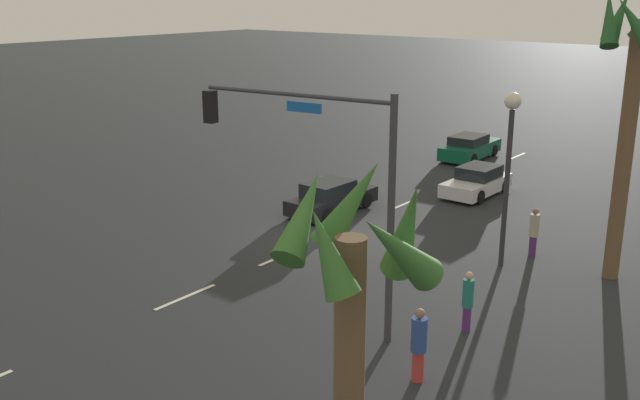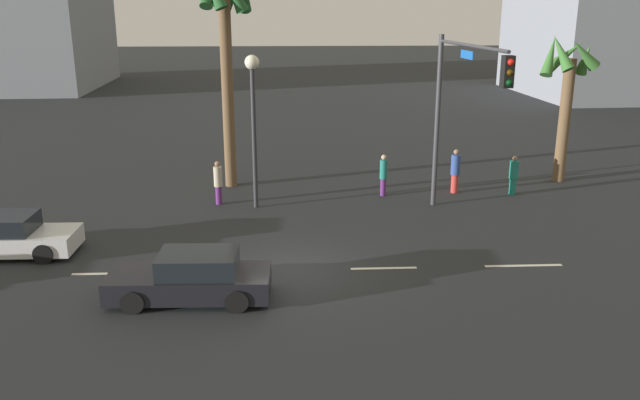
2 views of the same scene
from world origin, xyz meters
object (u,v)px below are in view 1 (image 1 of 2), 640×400
at_px(pedestrian_2, 468,300).
at_px(pedestrian_3, 534,231).
at_px(car_0, 477,182).
at_px(pedestrian_0, 347,384).
at_px(pedestrian_1, 419,343).
at_px(traffic_signal, 323,167).
at_px(car_1, 470,147).
at_px(streetlamp, 510,146).
at_px(palm_tree_0, 356,293).
at_px(palm_tree_1, 633,79).
at_px(car_2, 331,197).

bearing_deg(pedestrian_2, pedestrian_3, -172.53).
bearing_deg(car_0, pedestrian_3, 40.36).
height_order(pedestrian_0, pedestrian_1, pedestrian_1).
bearing_deg(car_0, traffic_signal, 10.14).
relative_size(car_0, pedestrian_0, 2.43).
distance_m(car_1, streetlamp, 17.18).
relative_size(pedestrian_1, palm_tree_0, 0.29).
height_order(pedestrian_1, pedestrian_2, pedestrian_1).
bearing_deg(pedestrian_3, pedestrian_2, 7.47).
distance_m(traffic_signal, palm_tree_1, 10.40).
bearing_deg(palm_tree_0, car_0, -158.91).
xyz_separation_m(car_2, pedestrian_2, (6.75, 9.95, 0.33)).
xyz_separation_m(car_2, traffic_signal, (8.85, 6.46, 4.02)).
height_order(car_2, pedestrian_0, pedestrian_0).
height_order(car_0, palm_tree_0, palm_tree_0).
distance_m(traffic_signal, streetlamp, 7.76).
distance_m(car_1, palm_tree_1, 18.78).
height_order(car_0, car_1, car_1).
relative_size(car_1, palm_tree_1, 0.51).
xyz_separation_m(car_1, palm_tree_0, (28.25, 12.08, 3.99)).
height_order(car_2, traffic_signal, traffic_signal).
height_order(traffic_signal, streetlamp, traffic_signal).
xyz_separation_m(car_0, streetlamp, (7.79, 4.81, 3.63)).
height_order(car_1, pedestrian_0, pedestrian_0).
bearing_deg(car_0, pedestrian_0, 18.08).
distance_m(pedestrian_2, pedestrian_3, 6.97).
distance_m(streetlamp, pedestrian_1, 9.29).
bearing_deg(car_0, palm_tree_1, 51.03).
height_order(traffic_signal, palm_tree_1, palm_tree_1).
height_order(pedestrian_3, palm_tree_1, palm_tree_1).
bearing_deg(pedestrian_3, car_0, -139.64).
bearing_deg(pedestrian_3, traffic_signal, -16.00).
relative_size(pedestrian_0, palm_tree_0, 0.25).
distance_m(car_2, pedestrian_1, 14.27).
bearing_deg(car_1, car_0, 29.38).
bearing_deg(pedestrian_2, streetlamp, -165.32).
bearing_deg(palm_tree_0, car_2, -141.54).
bearing_deg(palm_tree_1, car_1, -138.09).
height_order(car_0, pedestrian_1, pedestrian_1).
bearing_deg(streetlamp, pedestrian_3, 162.00).
distance_m(traffic_signal, pedestrian_2, 5.50).
bearing_deg(car_2, palm_tree_0, 38.46).
height_order(pedestrian_0, palm_tree_1, palm_tree_1).
xyz_separation_m(car_2, pedestrian_3, (-0.16, 9.04, 0.32)).
bearing_deg(pedestrian_1, pedestrian_2, -174.60).
bearing_deg(palm_tree_1, pedestrian_0, -9.39).
bearing_deg(car_1, palm_tree_1, 41.91).
bearing_deg(car_0, car_1, -150.62).
relative_size(pedestrian_0, palm_tree_1, 0.18).
distance_m(car_1, pedestrian_2, 22.18).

